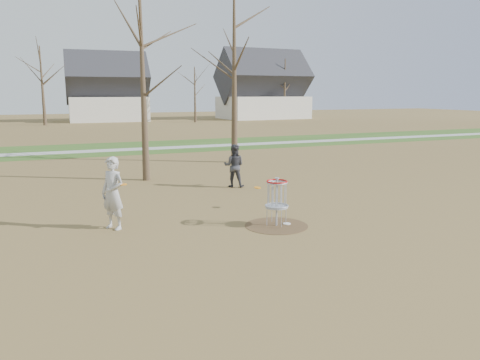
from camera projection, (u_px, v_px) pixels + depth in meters
name	position (u px, v px, depth m)	size (l,w,h in m)	color
ground	(276.00, 226.00, 13.28)	(160.00, 160.00, 0.00)	brown
green_band	(140.00, 147.00, 32.36)	(160.00, 8.00, 0.01)	#2D5119
footpath	(142.00, 149.00, 31.45)	(160.00, 1.50, 0.01)	#9E9E99
dirt_circle	(276.00, 226.00, 13.27)	(1.80, 1.80, 0.01)	#47331E
player_standing	(113.00, 193.00, 12.81)	(0.73, 0.48, 2.01)	#AEAEAE
player_throwing	(234.00, 166.00, 18.64)	(0.83, 0.65, 1.71)	#36353B
disc_grounded	(287.00, 224.00, 13.41)	(0.22, 0.22, 0.02)	white
discs_in_play	(199.00, 186.00, 13.94)	(4.58, 0.98, 0.61)	orange
disc_golf_basket	(277.00, 194.00, 13.11)	(0.64, 0.64, 1.35)	#9EA3AD
bare_trees	(128.00, 76.00, 45.49)	(52.62, 44.98, 9.00)	#382B1E
houses_row	(127.00, 94.00, 62.02)	(56.51, 10.01, 7.26)	silver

